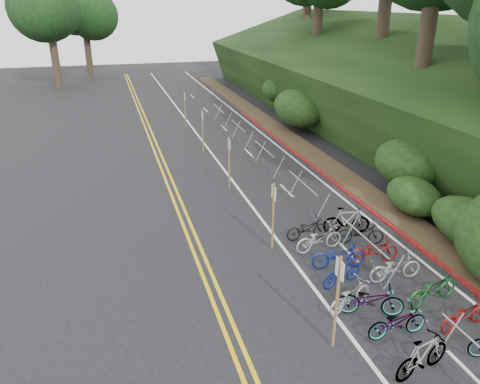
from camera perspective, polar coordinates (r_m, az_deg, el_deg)
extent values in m
plane|color=black|center=(12.88, 9.13, -17.69)|extent=(120.00, 120.00, 0.00)
cube|color=gold|center=(20.66, -7.99, -1.33)|extent=(0.12, 80.00, 0.01)
cube|color=gold|center=(20.70, -7.17, -1.24)|extent=(0.12, 80.00, 0.01)
cube|color=silver|center=(21.26, 0.43, -0.40)|extent=(0.12, 80.00, 0.01)
cube|color=silver|center=(22.72, 10.65, 0.73)|extent=(0.12, 80.00, 0.01)
cube|color=silver|center=(13.13, 26.22, -19.20)|extent=(0.10, 1.60, 0.01)
cube|color=silver|center=(17.03, 13.09, -7.16)|extent=(0.10, 1.60, 0.01)
cube|color=silver|center=(21.90, 5.71, 0.19)|extent=(0.10, 1.60, 0.01)
cube|color=silver|center=(27.23, 1.12, 4.77)|extent=(0.10, 1.60, 0.01)
cube|color=silver|center=(32.79, -1.98, 7.82)|extent=(0.10, 1.60, 0.01)
cube|color=silver|center=(38.48, -4.19, 9.96)|extent=(0.10, 1.60, 0.01)
cube|color=silver|center=(44.25, -5.85, 11.53)|extent=(0.10, 1.60, 0.01)
cube|color=maroon|center=(24.59, 9.67, 2.60)|extent=(0.25, 28.00, 0.10)
cube|color=black|center=(36.11, 14.62, 13.01)|extent=(12.32, 44.00, 9.11)
cube|color=#382819|center=(33.69, 3.53, 8.32)|extent=(1.40, 44.00, 0.16)
ellipsoid|color=#284C19|center=(18.13, 26.39, -3.48)|extent=(2.00, 2.80, 1.60)
ellipsoid|color=#284C19|center=(22.01, 19.79, 3.34)|extent=(2.60, 3.64, 2.08)
ellipsoid|color=#284C19|center=(27.35, 14.87, 8.43)|extent=(2.20, 3.08, 1.76)
ellipsoid|color=#284C19|center=(32.04, 7.19, 10.17)|extent=(3.00, 4.20, 2.40)
ellipsoid|color=#284C19|center=(37.73, 4.62, 12.36)|extent=(2.40, 3.36, 1.92)
ellipsoid|color=#284C19|center=(41.78, 4.42, 14.29)|extent=(2.80, 3.92, 2.24)
ellipsoid|color=#284C19|center=(20.15, 20.41, -0.44)|extent=(1.80, 2.52, 1.44)
ellipsoid|color=#284C19|center=(31.01, 12.56, 11.38)|extent=(3.20, 4.48, 2.56)
cylinder|color=#2D2319|center=(26.12, 21.41, 14.67)|extent=(0.81, 0.81, 5.79)
cylinder|color=#2D2319|center=(34.03, 16.98, 18.51)|extent=(0.85, 0.85, 6.56)
cylinder|color=#2D2319|center=(40.65, 9.34, 18.24)|extent=(0.79, 0.79, 5.41)
cylinder|color=#2D2319|center=(48.91, 8.10, 20.23)|extent=(0.83, 0.83, 6.18)
cylinder|color=#2D2319|center=(51.32, -21.55, 14.47)|extent=(0.77, 0.77, 5.02)
ellipsoid|color=black|center=(51.01, -22.31, 19.52)|extent=(6.86, 6.86, 6.52)
cylinder|color=#2D2319|center=(59.12, -17.97, 15.58)|extent=(0.75, 0.75, 4.63)
ellipsoid|color=black|center=(58.85, -18.47, 19.55)|extent=(6.01, 6.01, 5.71)
cylinder|color=#90959E|center=(12.99, 22.40, -15.93)|extent=(0.54, 0.04, 1.05)
cylinder|color=#90959E|center=(13.31, 24.38, -15.28)|extent=(0.54, 0.04, 1.05)
cylinder|color=#90959E|center=(15.69, 14.86, -5.26)|extent=(0.05, 3.00, 0.05)
cylinder|color=#90959E|center=(14.82, 16.40, -9.76)|extent=(0.58, 0.04, 1.13)
cylinder|color=#90959E|center=(15.10, 18.23, -9.35)|extent=(0.58, 0.04, 1.13)
cylinder|color=#90959E|center=(16.90, 11.49, -5.05)|extent=(0.58, 0.04, 1.13)
cylinder|color=#90959E|center=(17.15, 13.16, -4.78)|extent=(0.58, 0.04, 1.13)
cylinder|color=#90959E|center=(19.73, 7.67, 1.13)|extent=(0.05, 3.00, 0.05)
cylinder|color=#90959E|center=(18.67, 8.47, -2.10)|extent=(0.58, 0.04, 1.13)
cylinder|color=#90959E|center=(18.89, 10.02, -1.90)|extent=(0.58, 0.04, 1.13)
cylinder|color=#90959E|center=(21.04, 5.39, 0.93)|extent=(0.58, 0.04, 1.13)
cylinder|color=#90959E|center=(21.24, 6.80, 1.07)|extent=(0.58, 0.04, 1.13)
cylinder|color=#90959E|center=(24.13, 3.00, 5.27)|extent=(0.05, 3.00, 0.05)
cylinder|color=#90959E|center=(22.97, 3.43, 2.86)|extent=(0.58, 0.04, 1.13)
cylinder|color=#90959E|center=(23.15, 4.74, 2.98)|extent=(0.58, 0.04, 1.13)
cylinder|color=#90959E|center=(25.49, 1.36, 4.88)|extent=(0.58, 0.04, 1.13)
cylinder|color=#90959E|center=(25.65, 2.56, 4.98)|extent=(0.58, 0.04, 1.13)
cylinder|color=#90959E|center=(28.73, -0.24, 8.09)|extent=(0.05, 3.00, 0.05)
cylinder|color=#90959E|center=(27.51, 0.00, 6.20)|extent=(0.58, 0.04, 1.13)
cylinder|color=#90959E|center=(27.66, 1.12, 6.29)|extent=(0.58, 0.04, 1.13)
cylinder|color=#90959E|center=(30.11, -1.48, 7.63)|extent=(0.58, 0.04, 1.13)
cylinder|color=#90959E|center=(30.25, -0.45, 7.70)|extent=(0.58, 0.04, 1.13)
cylinder|color=#90959E|center=(33.44, -2.60, 10.11)|extent=(0.05, 3.00, 0.05)
cylinder|color=#90959E|center=(32.18, -2.48, 8.58)|extent=(0.58, 0.04, 1.13)
cylinder|color=#90959E|center=(32.31, -1.50, 8.65)|extent=(0.58, 0.04, 1.13)
cylinder|color=#90959E|center=(34.84, -3.58, 9.62)|extent=(0.58, 0.04, 1.13)
cylinder|color=#90959E|center=(34.96, -2.68, 9.69)|extent=(0.58, 0.04, 1.13)
cylinder|color=brown|center=(12.07, 11.70, -13.10)|extent=(0.08, 0.08, 2.63)
cube|color=silver|center=(11.55, 12.07, -9.18)|extent=(0.02, 0.40, 0.50)
cylinder|color=brown|center=(16.30, 4.05, -3.05)|extent=(0.08, 0.08, 2.50)
cube|color=silver|center=(15.93, 4.14, -0.12)|extent=(0.02, 0.40, 0.50)
cylinder|color=brown|center=(21.62, -1.33, 3.52)|extent=(0.08, 0.08, 2.50)
cube|color=silver|center=(21.34, -1.35, 5.81)|extent=(0.02, 0.40, 0.50)
cylinder|color=brown|center=(27.22, -4.57, 7.43)|extent=(0.08, 0.08, 2.50)
cube|color=silver|center=(27.00, -4.63, 9.28)|extent=(0.02, 0.40, 0.50)
cylinder|color=brown|center=(32.96, -6.72, 9.98)|extent=(0.08, 0.08, 2.50)
cube|color=silver|center=(32.78, -6.79, 11.52)|extent=(0.02, 0.40, 0.50)
imported|color=#9E9EA3|center=(13.99, 13.26, -12.17)|extent=(1.15, 1.75, 0.87)
imported|color=slate|center=(12.35, 21.37, -18.09)|extent=(0.90, 1.80, 1.04)
imported|color=slate|center=(13.31, 18.62, -14.78)|extent=(0.60, 1.70, 0.89)
imported|color=maroon|center=(14.27, 25.71, -13.23)|extent=(0.87, 1.78, 0.89)
imported|color=slate|center=(13.87, 15.65, -12.53)|extent=(1.28, 1.95, 0.97)
imported|color=#144C1E|center=(14.92, 22.45, -10.81)|extent=(1.00, 1.95, 0.98)
imported|color=navy|center=(14.95, 12.31, -9.49)|extent=(0.85, 1.61, 0.93)
imported|color=#9E9EA3|center=(15.63, 18.41, -8.67)|extent=(0.63, 1.79, 0.94)
imported|color=navy|center=(15.82, 11.90, -7.53)|extent=(0.89, 1.88, 0.95)
imported|color=maroon|center=(16.42, 16.01, -6.84)|extent=(0.71, 1.78, 0.92)
imported|color=#9E9EA3|center=(16.73, 9.61, -5.59)|extent=(0.86, 1.88, 0.95)
imported|color=black|center=(17.50, 14.46, -4.81)|extent=(1.09, 1.80, 0.89)
imported|color=black|center=(17.48, 8.16, -4.40)|extent=(0.64, 1.64, 0.85)
imported|color=slate|center=(18.10, 12.87, -3.39)|extent=(0.88, 1.85, 1.07)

